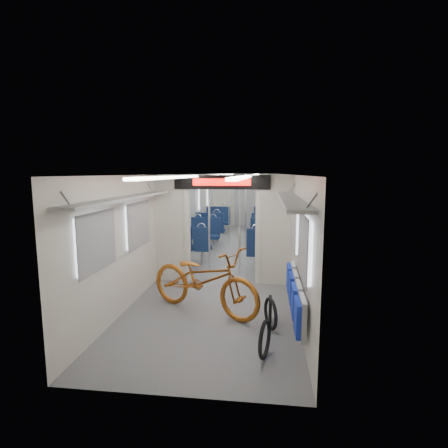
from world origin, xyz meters
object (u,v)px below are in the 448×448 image
seat_bay_far_left (214,222)px  seat_bay_near_right (266,240)px  stanchion_far_right (246,211)px  bike_hoop_a (265,341)px  bike_hoop_b (271,315)px  bike_hoop_c (270,311)px  bicycle (204,279)px  seat_bay_far_right (266,223)px  seat_bay_near_left (200,237)px  stanchion_far_left (229,209)px  stanchion_near_left (209,224)px  flip_bench (295,294)px  stanchion_near_right (240,226)px

seat_bay_far_left → seat_bay_near_right: bearing=-59.6°
seat_bay_near_right → stanchion_far_right: 1.79m
seat_bay_far_left → bike_hoop_a: bearing=-77.3°
bike_hoop_b → bike_hoop_c: 0.24m
bicycle → seat_bay_far_right: (1.04, 6.84, 0.01)m
bike_hoop_b → seat_bay_near_left: bearing=113.2°
seat_bay_far_right → stanchion_far_left: size_ratio=1.01×
bike_hoop_b → stanchion_far_right: stanchion_far_right is taller
seat_bay_far_left → stanchion_near_left: stanchion_near_left is taller
flip_bench → bike_hoop_c: flip_bench is taller
bike_hoop_b → seat_bay_near_right: seat_bay_near_right is taller
seat_bay_near_right → seat_bay_far_right: size_ratio=0.95×
bike_hoop_c → seat_bay_near_left: bearing=114.3°
bicycle → seat_bay_near_left: bicycle is taller
bike_hoop_c → stanchion_far_right: stanchion_far_right is taller
bike_hoop_a → seat_bay_far_left: seat_bay_far_left is taller
bike_hoop_a → stanchion_far_left: 7.30m
seat_bay_far_right → stanchion_far_right: size_ratio=1.01×
stanchion_far_left → seat_bay_near_left: bearing=-110.3°
seat_bay_near_right → bike_hoop_b: bearing=-89.0°
flip_bench → bike_hoop_a: 0.97m
seat_bay_far_left → seat_bay_far_right: 1.87m
bike_hoop_b → flip_bench: bearing=-8.0°
stanchion_near_left → stanchion_near_right: same height
stanchion_far_left → stanchion_far_right: same height
bike_hoop_b → seat_bay_near_right: 4.24m
seat_bay_far_right → stanchion_near_left: 4.68m
bicycle → stanchion_near_left: 2.47m
bicycle → stanchion_far_right: size_ratio=0.94×
seat_bay_far_left → stanchion_near_right: (1.26, -4.61, 0.59)m
bike_hoop_a → seat_bay_near_left: size_ratio=0.25×
seat_bay_near_left → seat_bay_near_right: seat_bay_near_right is taller
stanchion_near_right → stanchion_far_right: bearing=90.8°
bicycle → stanchion_near_left: (-0.29, 2.38, 0.58)m
flip_bench → bike_hoop_b: size_ratio=4.23×
seat_bay_near_right → stanchion_far_left: size_ratio=0.96×
stanchion_near_left → stanchion_far_right: same height
bike_hoop_b → stanchion_far_left: bearing=101.6°
flip_bench → stanchion_far_left: size_ratio=0.91×
stanchion_near_right → bike_hoop_c: bearing=-75.2°
seat_bay_near_right → stanchion_near_left: size_ratio=0.96×
bicycle → seat_bay_near_right: bearing=11.1°
stanchion_near_left → bike_hoop_b: bearing=-64.4°
seat_bay_far_left → seat_bay_near_left: bearing=-90.0°
seat_bay_near_left → stanchion_near_left: (0.54, -1.61, 0.61)m
flip_bench → bike_hoop_b: bearing=172.0°
stanchion_far_left → stanchion_far_right: bearing=-41.5°
bike_hoop_a → stanchion_near_left: 4.09m
bike_hoop_c → seat_bay_far_right: (-0.07, 7.14, 0.38)m
bicycle → seat_bay_near_right: (1.04, 3.69, -0.01)m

